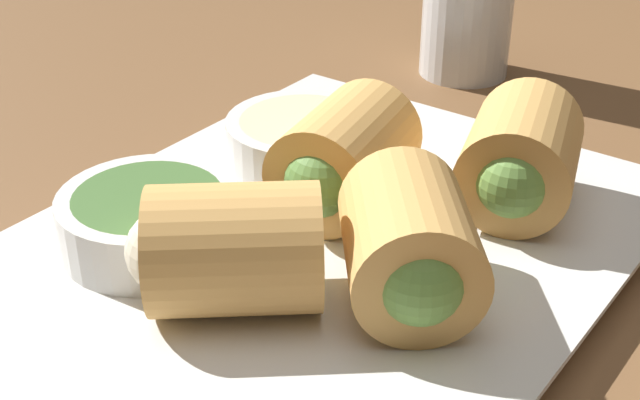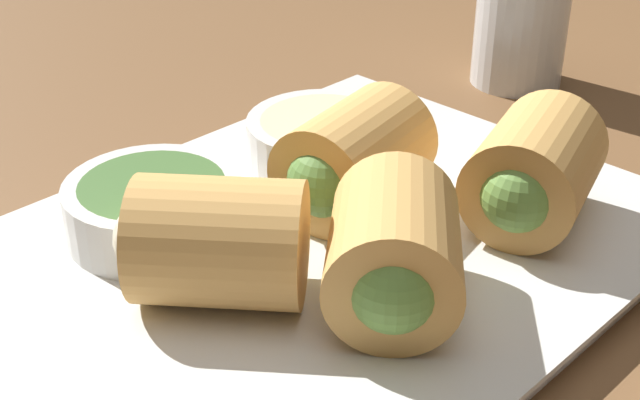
% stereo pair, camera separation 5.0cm
% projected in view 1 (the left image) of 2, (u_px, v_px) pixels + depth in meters
% --- Properties ---
extents(table_surface, '(1.80, 1.40, 0.02)m').
position_uv_depth(table_surface, '(307.00, 335.00, 0.39)').
color(table_surface, brown).
rests_on(table_surface, ground).
extents(serving_plate, '(0.33, 0.25, 0.01)m').
position_uv_depth(serving_plate, '(320.00, 254.00, 0.42)').
color(serving_plate, silver).
rests_on(serving_plate, table_surface).
extents(roll_front_left, '(0.08, 0.07, 0.05)m').
position_uv_depth(roll_front_left, '(341.00, 160.00, 0.43)').
color(roll_front_left, '#DBA356').
rests_on(roll_front_left, serving_plate).
extents(roll_front_right, '(0.09, 0.09, 0.05)m').
position_uv_depth(roll_front_right, '(223.00, 249.00, 0.36)').
color(roll_front_right, '#DBA356').
rests_on(roll_front_right, serving_plate).
extents(roll_back_left, '(0.08, 0.07, 0.05)m').
position_uv_depth(roll_back_left, '(519.00, 160.00, 0.43)').
color(roll_back_left, '#DBA356').
rests_on(roll_back_left, serving_plate).
extents(roll_back_right, '(0.09, 0.09, 0.05)m').
position_uv_depth(roll_back_right, '(412.00, 250.00, 0.36)').
color(roll_back_right, '#DBA356').
rests_on(roll_back_right, serving_plate).
extents(dipping_bowl_near, '(0.08, 0.08, 0.03)m').
position_uv_depth(dipping_bowl_near, '(150.00, 219.00, 0.40)').
color(dipping_bowl_near, silver).
rests_on(dipping_bowl_near, serving_plate).
extents(dipping_bowl_far, '(0.08, 0.08, 0.03)m').
position_uv_depth(dipping_bowl_far, '(304.00, 140.00, 0.47)').
color(dipping_bowl_far, silver).
rests_on(dipping_bowl_far, serving_plate).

